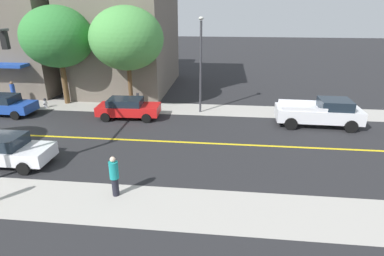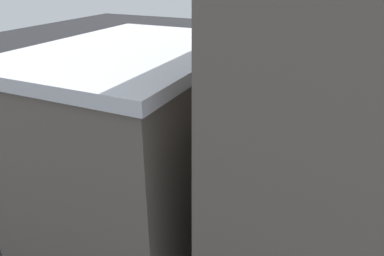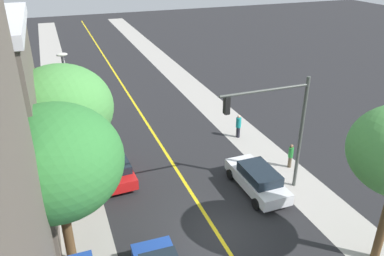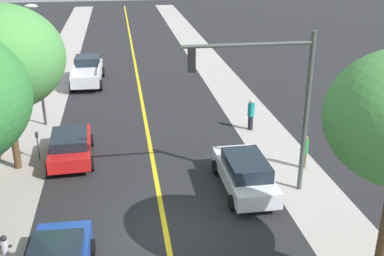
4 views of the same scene
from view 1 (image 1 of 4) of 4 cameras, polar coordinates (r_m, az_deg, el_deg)
ground_plane at (r=22.62m, az=-31.14°, el=-1.00°), size 140.00×140.00×0.00m
sidewalk_left at (r=27.60m, az=-23.58°, el=3.96°), size 2.83×126.00×0.01m
road_centerline_stripe at (r=22.62m, az=-31.14°, el=-0.99°), size 0.20×126.00×0.00m
pale_office_building at (r=35.17m, az=-28.30°, el=18.28°), size 12.67×8.73×13.96m
brick_apartment_block at (r=31.06m, az=-11.92°, el=16.82°), size 11.64×8.34×10.37m
street_tree_left_near at (r=24.05m, az=-11.89°, el=15.77°), size 5.39×5.39×7.56m
street_tree_right_corner at (r=26.82m, az=-23.42°, el=15.07°), size 5.44×5.44×7.59m
fire_hydrant at (r=27.05m, az=-25.33°, el=4.17°), size 0.44×0.24×0.76m
parking_meter at (r=23.80m, az=-9.90°, el=5.21°), size 0.12×0.18×1.41m
street_lamp at (r=22.58m, az=1.62°, el=13.10°), size 0.70×0.36×6.82m
red_sedan_left_curb at (r=22.52m, az=-11.68°, el=3.68°), size 2.27×4.41×1.41m
blue_sedan_left_curb at (r=26.55m, az=-31.38°, el=3.71°), size 2.10×4.46×1.49m
white_sedan_right_curb at (r=18.13m, az=-31.57°, el=-3.38°), size 2.05×4.78×1.55m
white_pickup_truck at (r=22.15m, az=22.54°, el=2.65°), size 2.36×5.45×1.84m
pedestrian_blue_shirt at (r=29.24m, az=-29.99°, el=5.77°), size 0.36×0.36×1.84m
pedestrian_teal_shirt at (r=13.31m, az=-14.09°, el=-8.44°), size 0.38×0.38×1.80m
small_dog at (r=28.92m, az=-28.82°, el=4.50°), size 0.50×0.65×0.51m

